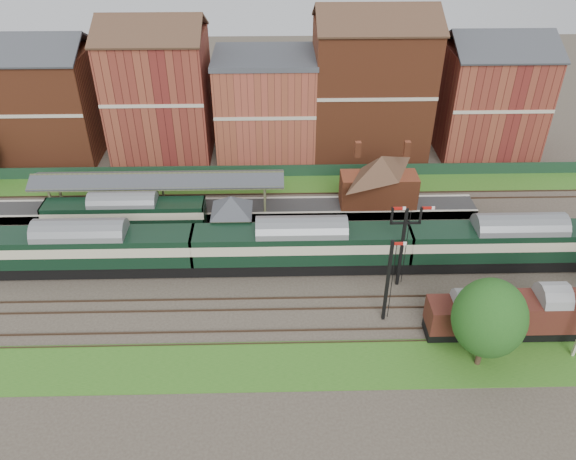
{
  "coord_description": "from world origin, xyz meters",
  "views": [
    {
      "loc": [
        1.23,
        -41.55,
        32.45
      ],
      "look_at": [
        2.26,
        2.0,
        3.0
      ],
      "focal_mm": 35.0,
      "sensor_mm": 36.0,
      "label": 1
    }
  ],
  "objects_px": {
    "platform_railcar": "(125,214)",
    "goods_van_a": "(463,316)",
    "dmu_train": "(301,245)",
    "semaphore_bracket": "(403,242)",
    "signal_box": "(233,222)"
  },
  "relations": [
    {
      "from": "signal_box",
      "to": "goods_van_a",
      "type": "xyz_separation_m",
      "value": [
        18.89,
        -12.25,
        -1.21
      ]
    },
    {
      "from": "platform_railcar",
      "to": "dmu_train",
      "type": "bearing_deg",
      "value": -20.4
    },
    {
      "from": "semaphore_bracket",
      "to": "platform_railcar",
      "type": "bearing_deg",
      "value": 160.97
    },
    {
      "from": "dmu_train",
      "to": "signal_box",
      "type": "bearing_deg",
      "value": 153.14
    },
    {
      "from": "semaphore_bracket",
      "to": "goods_van_a",
      "type": "relative_size",
      "value": 1.43
    },
    {
      "from": "dmu_train",
      "to": "goods_van_a",
      "type": "height_order",
      "value": "dmu_train"
    },
    {
      "from": "platform_railcar",
      "to": "goods_van_a",
      "type": "height_order",
      "value": "platform_railcar"
    },
    {
      "from": "goods_van_a",
      "to": "platform_railcar",
      "type": "bearing_deg",
      "value": 152.64
    },
    {
      "from": "platform_railcar",
      "to": "goods_van_a",
      "type": "distance_m",
      "value": 33.72
    },
    {
      "from": "dmu_train",
      "to": "platform_railcar",
      "type": "xyz_separation_m",
      "value": [
        -17.48,
        6.5,
        -0.45
      ]
    },
    {
      "from": "platform_railcar",
      "to": "goods_van_a",
      "type": "xyz_separation_m",
      "value": [
        29.95,
        -15.5,
        -0.21
      ]
    },
    {
      "from": "dmu_train",
      "to": "goods_van_a",
      "type": "distance_m",
      "value": 15.39
    },
    {
      "from": "dmu_train",
      "to": "semaphore_bracket",
      "type": "bearing_deg",
      "value": -16.17
    },
    {
      "from": "platform_railcar",
      "to": "semaphore_bracket",
      "type": "bearing_deg",
      "value": -19.03
    },
    {
      "from": "signal_box",
      "to": "platform_railcar",
      "type": "bearing_deg",
      "value": 163.62
    }
  ]
}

